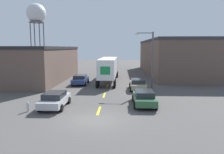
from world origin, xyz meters
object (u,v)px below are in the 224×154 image
at_px(parked_car_left_far, 80,79).
at_px(fire_hydrant, 28,107).
at_px(parked_car_right_near, 144,97).
at_px(street_lamp, 150,56).
at_px(semi_truck, 109,67).
at_px(parked_car_left_near, 55,99).
at_px(parked_car_right_mid, 138,84).
at_px(water_tower, 36,14).

bearing_deg(parked_car_left_far, fire_hydrant, -97.72).
bearing_deg(parked_car_right_near, street_lamp, 79.08).
bearing_deg(fire_hydrant, parked_car_right_near, 13.85).
height_order(parked_car_right_near, fire_hydrant, parked_car_right_near).
relative_size(parked_car_left_far, street_lamp, 0.61).
bearing_deg(fire_hydrant, semi_truck, 70.60).
distance_m(parked_car_right_near, street_lamp, 8.63).
relative_size(parked_car_left_near, parked_car_right_near, 1.00).
xyz_separation_m(parked_car_left_far, parked_car_right_mid, (8.10, -3.86, 0.00)).
xyz_separation_m(water_tower, fire_hydrant, (16.79, -46.65, -14.53)).
height_order(semi_truck, water_tower, water_tower).
xyz_separation_m(parked_car_right_near, water_tower, (-26.77, 44.19, 14.21)).
bearing_deg(parked_car_left_far, street_lamp, -20.90).
bearing_deg(street_lamp, parked_car_right_near, -100.92).
bearing_deg(semi_truck, water_tower, 128.22).
bearing_deg(parked_car_left_far, water_tower, 119.65).
bearing_deg(street_lamp, water_tower, 127.78).
distance_m(parked_car_right_mid, parked_car_right_near, 7.53).
relative_size(parked_car_left_far, fire_hydrant, 5.27).
distance_m(parked_car_right_mid, water_tower, 47.56).
bearing_deg(parked_car_right_near, fire_hydrant, -166.15).
distance_m(semi_truck, fire_hydrant, 17.89).
bearing_deg(semi_truck, parked_car_right_near, -73.14).
bearing_deg(parked_car_left_near, fire_hydrant, -142.77).
bearing_deg(water_tower, parked_car_left_far, -60.35).
height_order(parked_car_left_far, street_lamp, street_lamp).
distance_m(semi_truck, water_tower, 39.60).
bearing_deg(parked_car_right_mid, fire_hydrant, -134.96).
bearing_deg(fire_hydrant, street_lamp, 41.61).
bearing_deg(parked_car_left_near, parked_car_right_near, 7.27).
relative_size(semi_truck, fire_hydrant, 15.65).
height_order(parked_car_left_far, fire_hydrant, parked_car_left_far).
xyz_separation_m(street_lamp, fire_hydrant, (-11.47, -10.19, -3.85)).
height_order(semi_truck, parked_car_left_near, semi_truck).
relative_size(semi_truck, parked_car_left_far, 2.97).
bearing_deg(parked_car_right_mid, parked_car_left_near, -133.40).
height_order(water_tower, street_lamp, water_tower).
distance_m(parked_car_left_far, parked_car_right_near, 13.98).
height_order(parked_car_left_near, parked_car_left_far, same).
xyz_separation_m(semi_truck, parked_car_left_far, (-4.03, -2.93, -1.53)).
distance_m(parked_car_left_near, parked_car_right_mid, 11.79).
distance_m(street_lamp, fire_hydrant, 15.82).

